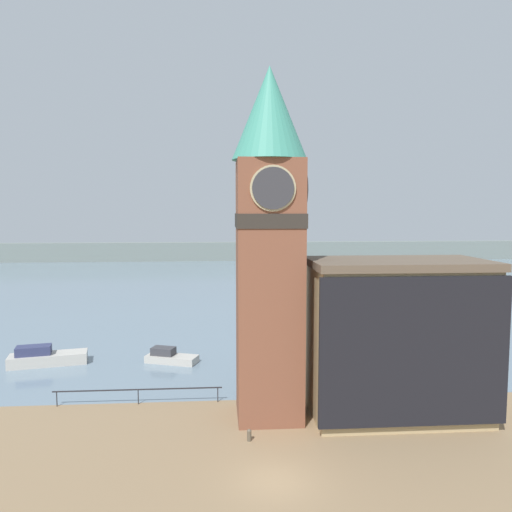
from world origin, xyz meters
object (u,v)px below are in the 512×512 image
Objects in this scene: clock_tower at (269,235)px; pier_building at (397,338)px; boat_far at (45,357)px; mooring_bollard_near at (249,434)px; boat_near at (170,357)px.

clock_tower is 10.78m from pier_building.
boat_far is 9.46× the size of mooring_bollard_near.
mooring_bollard_near is at bearing -113.53° from clock_tower.
boat_near is 16.93m from mooring_bollard_near.
pier_building is 11.42m from mooring_bollard_near.
clock_tower reaches higher than boat_far.
pier_building is 30.18m from boat_far.
boat_far is (-10.85, 0.12, 0.18)m from boat_near.
mooring_bollard_near is (6.16, -15.78, -0.09)m from boat_near.
clock_tower is 31.38× the size of mooring_bollard_near.
pier_building reaches higher than mooring_bollard_near.
clock_tower reaches higher than mooring_bollard_near.
boat_far is at bearing 154.42° from pier_building.
clock_tower is at bearing 176.71° from pier_building.
clock_tower is 25.00m from boat_far.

